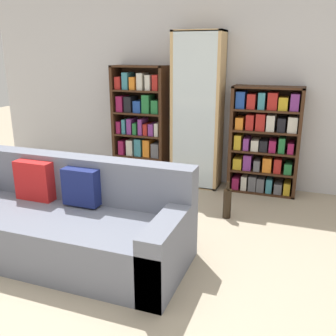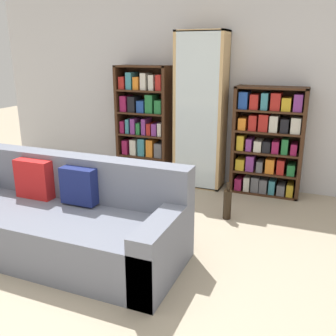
{
  "view_description": "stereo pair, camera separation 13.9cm",
  "coord_description": "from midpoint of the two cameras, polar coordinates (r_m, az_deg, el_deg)",
  "views": [
    {
      "loc": [
        1.42,
        -2.07,
        1.71
      ],
      "look_at": [
        0.13,
        1.47,
        0.55
      ],
      "focal_mm": 40.0,
      "sensor_mm": 36.0,
      "label": 1
    },
    {
      "loc": [
        1.55,
        -2.02,
        1.71
      ],
      "look_at": [
        0.13,
        1.47,
        0.55
      ],
      "focal_mm": 40.0,
      "sensor_mm": 36.0,
      "label": 2
    }
  ],
  "objects": [
    {
      "name": "ground_plane",
      "position": [
        3.05,
        -13.87,
        -17.52
      ],
      "size": [
        16.0,
        16.0,
        0.0
      ],
      "primitive_type": "plane",
      "color": "tan"
    },
    {
      "name": "wall_back",
      "position": [
        5.09,
        3.04,
        13.03
      ],
      "size": [
        6.17,
        0.06,
        2.7
      ],
      "color": "silver",
      "rests_on": "ground"
    },
    {
      "name": "couch",
      "position": [
        3.44,
        -16.65,
        -8.1
      ],
      "size": [
        2.19,
        0.88,
        0.82
      ],
      "color": "slate",
      "rests_on": "ground"
    },
    {
      "name": "bookshelf_left",
      "position": [
        5.22,
        -4.96,
        6.5
      ],
      "size": [
        0.74,
        0.32,
        1.56
      ],
      "color": "#3D2314",
      "rests_on": "ground"
    },
    {
      "name": "display_cabinet",
      "position": [
        4.89,
        3.72,
        8.52
      ],
      "size": [
        0.63,
        0.36,
        1.98
      ],
      "color": "tan",
      "rests_on": "ground"
    },
    {
      "name": "bookshelf_right",
      "position": [
        4.79,
        13.68,
        4.0
      ],
      "size": [
        0.84,
        0.32,
        1.33
      ],
      "color": "#3D2314",
      "rests_on": "ground"
    },
    {
      "name": "wine_bottle",
      "position": [
        4.07,
        8.03,
        -5.32
      ],
      "size": [
        0.09,
        0.09,
        0.41
      ],
      "color": "black",
      "rests_on": "ground"
    }
  ]
}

